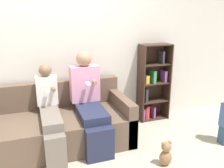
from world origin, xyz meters
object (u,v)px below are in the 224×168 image
object	(u,v)px
adult_seated	(89,99)
bookshelf	(152,85)
couch	(56,126)
teddy_bear	(166,154)
child_seated	(50,112)

from	to	relation	value
adult_seated	bookshelf	xyz separation A→B (m)	(1.19, 0.42, -0.04)
couch	teddy_bear	world-z (taller)	couch
couch	bookshelf	bearing A→B (deg)	12.06
adult_seated	bookshelf	world-z (taller)	bookshelf
couch	bookshelf	distance (m)	1.72
teddy_bear	bookshelf	bearing A→B (deg)	69.04
adult_seated	teddy_bear	size ratio (longest dim) A/B	3.96
adult_seated	child_seated	distance (m)	0.54
couch	bookshelf	world-z (taller)	bookshelf
adult_seated	teddy_bear	distance (m)	1.20
couch	teddy_bear	bearing A→B (deg)	-38.33
child_seated	couch	bearing A→B (deg)	61.81
couch	child_seated	xyz separation A→B (m)	(-0.07, -0.12, 0.28)
bookshelf	couch	bearing A→B (deg)	-167.94
child_seated	teddy_bear	size ratio (longest dim) A/B	3.49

